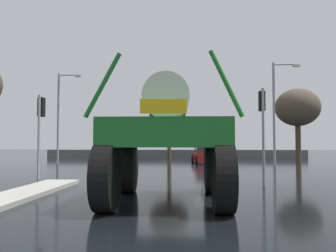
# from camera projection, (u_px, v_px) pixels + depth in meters

# --- Properties ---
(ground_plane) EXTENTS (120.00, 120.00, 0.00)m
(ground_plane) POSITION_uv_depth(u_px,v_px,m) (162.00, 170.00, 22.74)
(ground_plane) COLOR black
(median_island) EXTENTS (1.41, 7.39, 0.15)m
(median_island) POSITION_uv_depth(u_px,v_px,m) (24.00, 194.00, 11.80)
(median_island) COLOR #B2AFA8
(median_island) RESTS_ON ground
(oversize_sprayer) EXTENTS (4.09, 5.46, 4.13)m
(oversize_sprayer) POSITION_uv_depth(u_px,v_px,m) (168.00, 140.00, 10.80)
(oversize_sprayer) COLOR black
(oversize_sprayer) RESTS_ON ground
(sedan_ahead) EXTENTS (2.23, 4.26, 1.52)m
(sedan_ahead) POSITION_uv_depth(u_px,v_px,m) (204.00, 155.00, 30.48)
(sedan_ahead) COLOR maroon
(sedan_ahead) RESTS_ON ground
(traffic_signal_near_left) EXTENTS (0.24, 0.54, 3.85)m
(traffic_signal_near_left) POSITION_uv_depth(u_px,v_px,m) (41.00, 119.00, 15.47)
(traffic_signal_near_left) COLOR gray
(traffic_signal_near_left) RESTS_ON ground
(traffic_signal_near_right) EXTENTS (0.24, 0.54, 4.04)m
(traffic_signal_near_right) POSITION_uv_depth(u_px,v_px,m) (262.00, 115.00, 14.87)
(traffic_signal_near_right) COLOR gray
(traffic_signal_near_right) RESTS_ON ground
(traffic_signal_far_left) EXTENTS (0.24, 0.55, 3.88)m
(traffic_signal_far_left) POSITION_uv_depth(u_px,v_px,m) (203.00, 131.00, 33.39)
(traffic_signal_far_left) COLOR gray
(traffic_signal_far_left) RESTS_ON ground
(traffic_signal_far_right) EXTENTS (0.24, 0.55, 3.75)m
(traffic_signal_far_right) POSITION_uv_depth(u_px,v_px,m) (124.00, 132.00, 33.87)
(traffic_signal_far_right) COLOR gray
(traffic_signal_far_right) RESTS_ON ground
(streetlight_far_left) EXTENTS (2.00, 0.24, 7.56)m
(streetlight_far_left) POSITION_uv_depth(u_px,v_px,m) (60.00, 113.00, 29.52)
(streetlight_far_left) COLOR gray
(streetlight_far_left) RESTS_ON ground
(streetlight_far_right) EXTENTS (2.01, 0.24, 7.73)m
(streetlight_far_right) POSITION_uv_depth(u_px,v_px,m) (276.00, 108.00, 26.26)
(streetlight_far_right) COLOR gray
(streetlight_far_right) RESTS_ON ground
(bare_tree_right) EXTENTS (3.70, 3.70, 6.27)m
(bare_tree_right) POSITION_uv_depth(u_px,v_px,m) (298.00, 108.00, 29.64)
(bare_tree_right) COLOR #473828
(bare_tree_right) RESTS_ON ground
(bare_tree_far_center) EXTENTS (4.04, 4.04, 7.59)m
(bare_tree_far_center) POSITION_uv_depth(u_px,v_px,m) (169.00, 102.00, 36.04)
(bare_tree_far_center) COLOR #473828
(bare_tree_far_center) RESTS_ON ground
(roadside_barrier) EXTENTS (29.78, 0.24, 0.90)m
(roadside_barrier) POSITION_uv_depth(u_px,v_px,m) (175.00, 154.00, 40.42)
(roadside_barrier) COLOR #59595B
(roadside_barrier) RESTS_ON ground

